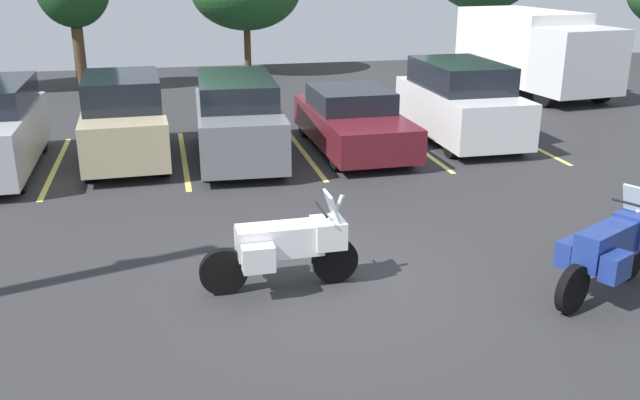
{
  "coord_description": "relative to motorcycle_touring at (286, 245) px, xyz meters",
  "views": [
    {
      "loc": [
        -2.27,
        -9.02,
        4.46
      ],
      "look_at": [
        -0.02,
        0.96,
        0.91
      ],
      "focal_mm": 39.3,
      "sensor_mm": 36.0,
      "label": 1
    }
  ],
  "objects": [
    {
      "name": "ground",
      "position": [
        0.75,
        0.07,
        -0.7
      ],
      "size": [
        44.0,
        44.0,
        0.1
      ],
      "primitive_type": "cube",
      "color": "#2D2D30"
    },
    {
      "name": "motorcycle_touring",
      "position": [
        0.0,
        0.0,
        0.0
      ],
      "size": [
        2.28,
        0.95,
        1.37
      ],
      "color": "black",
      "rests_on": "ground"
    },
    {
      "name": "motorcycle_second",
      "position": [
        4.33,
        -1.15,
        0.02
      ],
      "size": [
        2.06,
        1.29,
        1.43
      ],
      "color": "black",
      "rests_on": "ground"
    },
    {
      "name": "parking_stripes",
      "position": [
        0.26,
        7.21,
        -0.65
      ],
      "size": [
        14.38,
        5.09,
        0.01
      ],
      "color": "#EAE066",
      "rests_on": "ground"
    },
    {
      "name": "car_champagne",
      "position": [
        -2.44,
        7.39,
        0.31
      ],
      "size": [
        1.94,
        4.4,
        1.95
      ],
      "color": "#C1B289",
      "rests_on": "ground"
    },
    {
      "name": "car_grey",
      "position": [
        0.11,
        7.01,
        0.29
      ],
      "size": [
        2.03,
        4.69,
        1.86
      ],
      "color": "slate",
      "rests_on": "ground"
    },
    {
      "name": "car_maroon",
      "position": [
        2.92,
        7.18,
        0.06
      ],
      "size": [
        2.02,
        4.82,
        1.47
      ],
      "color": "maroon",
      "rests_on": "ground"
    },
    {
      "name": "car_white",
      "position": [
        5.84,
        7.49,
        0.33
      ],
      "size": [
        1.94,
        4.54,
        1.99
      ],
      "color": "white",
      "rests_on": "ground"
    },
    {
      "name": "box_truck",
      "position": [
        10.99,
        13.26,
        0.83
      ],
      "size": [
        3.23,
        6.57,
        2.74
      ],
      "color": "silver",
      "rests_on": "ground"
    }
  ]
}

